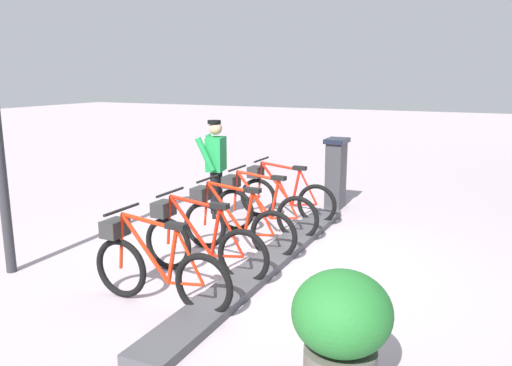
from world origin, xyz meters
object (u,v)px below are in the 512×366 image
bike_docked_2 (233,223)px  planter_bush (341,326)px  payment_kiosk (336,172)px  bike_docked_4 (154,267)px  bike_docked_3 (199,242)px  worker_near_rack (216,165)px  bike_docked_1 (260,207)px  bike_docked_0 (283,195)px

bike_docked_2 → planter_bush: size_ratio=1.77×
payment_kiosk → planter_bush: bearing=106.8°
payment_kiosk → bike_docked_4: size_ratio=0.74×
bike_docked_3 → planter_bush: 2.65m
bike_docked_3 → worker_near_rack: 2.59m
bike_docked_1 → planter_bush: size_ratio=1.77×
payment_kiosk → bike_docked_4: payment_kiosk is taller
bike_docked_1 → bike_docked_4: bearing=90.0°
bike_docked_2 → bike_docked_3: size_ratio=1.00×
bike_docked_1 → bike_docked_0: bearing=-90.0°
bike_docked_0 → bike_docked_1: (0.00, 0.89, 0.00)m
payment_kiosk → worker_near_rack: 2.23m
bike_docked_1 → bike_docked_2: same height
bike_docked_0 → bike_docked_3: size_ratio=1.00×
bike_docked_3 → worker_near_rack: size_ratio=1.04×
payment_kiosk → bike_docked_2: size_ratio=0.74×
worker_near_rack → bike_docked_3: bearing=114.9°
bike_docked_2 → planter_bush: (-2.18, 2.40, 0.11)m
bike_docked_3 → bike_docked_4: same height
payment_kiosk → bike_docked_1: payment_kiosk is taller
bike_docked_0 → planter_bush: 4.71m
worker_near_rack → planter_bush: worker_near_rack is taller
bike_docked_2 → bike_docked_4: bearing=90.0°
payment_kiosk → bike_docked_0: (0.57, 1.14, -0.24)m
bike_docked_3 → planter_bush: bike_docked_3 is taller
bike_docked_1 → bike_docked_4: (0.00, 2.66, 0.00)m
bike_docked_2 → bike_docked_3: 0.89m
worker_near_rack → bike_docked_0: bearing=-161.7°
bike_docked_3 → planter_bush: bearing=145.3°
bike_docked_1 → bike_docked_2: (0.00, 0.89, 0.00)m
payment_kiosk → bike_docked_3: (0.57, 3.80, -0.24)m
bike_docked_2 → worker_near_rack: 1.84m
payment_kiosk → planter_bush: payment_kiosk is taller
bike_docked_2 → worker_near_rack: size_ratio=1.04×
bike_docked_4 → planter_bush: size_ratio=1.77×
bike_docked_2 → bike_docked_3: bearing=90.0°
payment_kiosk → bike_docked_4: bearing=83.0°
bike_docked_0 → bike_docked_2: 1.77m
bike_docked_2 → bike_docked_4: (0.00, 1.77, 0.00)m
bike_docked_3 → worker_near_rack: worker_near_rack is taller
bike_docked_3 → worker_near_rack: (1.07, -2.31, 0.48)m
bike_docked_2 → bike_docked_4: size_ratio=1.00×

